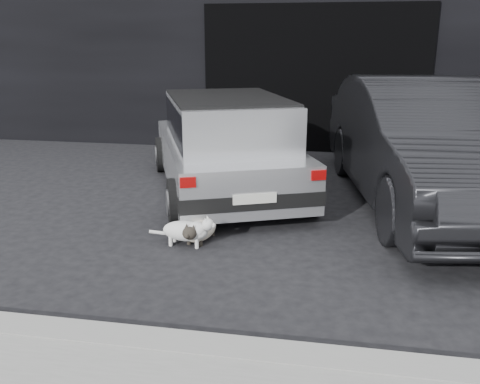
% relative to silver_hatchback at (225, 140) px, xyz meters
% --- Properties ---
extents(ground, '(80.00, 80.00, 0.00)m').
position_rel_silver_hatchback_xyz_m(ground, '(0.05, -1.14, -0.71)').
color(ground, black).
rests_on(ground, ground).
extents(building_facade, '(34.00, 4.00, 5.00)m').
position_rel_silver_hatchback_xyz_m(building_facade, '(1.05, 4.86, 1.79)').
color(building_facade, black).
rests_on(building_facade, ground).
extents(garage_opening, '(4.00, 0.10, 2.60)m').
position_rel_silver_hatchback_xyz_m(garage_opening, '(1.05, 2.85, 0.59)').
color(garage_opening, black).
rests_on(garage_opening, ground).
extents(curb, '(18.00, 0.25, 0.12)m').
position_rel_silver_hatchback_xyz_m(curb, '(1.05, -3.74, -0.65)').
color(curb, gray).
rests_on(curb, ground).
extents(silver_hatchback, '(2.79, 3.86, 1.30)m').
position_rel_silver_hatchback_xyz_m(silver_hatchback, '(0.00, 0.00, 0.00)').
color(silver_hatchback, silver).
rests_on(silver_hatchback, ground).
extents(second_car, '(2.37, 4.91, 1.55)m').
position_rel_silver_hatchback_xyz_m(second_car, '(2.53, -0.09, 0.07)').
color(second_car, black).
rests_on(second_car, ground).
extents(cat_siamese, '(0.35, 0.77, 0.27)m').
position_rel_silver_hatchback_xyz_m(cat_siamese, '(0.09, -1.80, -0.59)').
color(cat_siamese, beige).
rests_on(cat_siamese, ground).
extents(cat_white, '(0.70, 0.26, 0.33)m').
position_rel_silver_hatchback_xyz_m(cat_white, '(0.01, -1.92, -0.55)').
color(cat_white, silver).
rests_on(cat_white, ground).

